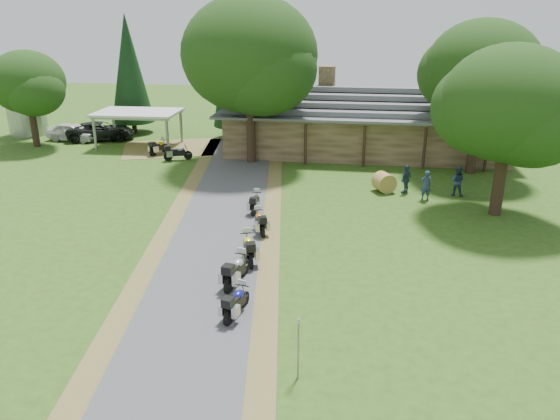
# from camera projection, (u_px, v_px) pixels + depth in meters

# --- Properties ---
(ground) EXTENTS (120.00, 120.00, 0.00)m
(ground) POSITION_uv_depth(u_px,v_px,m) (196.00, 300.00, 20.22)
(ground) COLOR #2F4D15
(ground) RESTS_ON ground
(driveway) EXTENTS (51.95, 51.95, 0.00)m
(driveway) POSITION_uv_depth(u_px,v_px,m) (212.00, 254.00, 24.00)
(driveway) COLOR #49494C
(driveway) RESTS_ON ground
(lodge) EXTENTS (21.40, 9.40, 4.90)m
(lodge) POSITION_uv_depth(u_px,v_px,m) (365.00, 119.00, 40.83)
(lodge) COLOR brown
(lodge) RESTS_ON ground
(silo) EXTENTS (3.28, 3.28, 6.43)m
(silo) POSITION_uv_depth(u_px,v_px,m) (24.00, 97.00, 46.27)
(silo) COLOR gray
(silo) RESTS_ON ground
(carport) EXTENTS (6.47, 4.42, 2.75)m
(carport) POSITION_uv_depth(u_px,v_px,m) (139.00, 129.00, 42.79)
(carport) COLOR silver
(carport) RESTS_ON ground
(car_white_sedan) EXTENTS (3.05, 5.83, 1.86)m
(car_white_sedan) POSITION_uv_depth(u_px,v_px,m) (73.00, 129.00, 44.71)
(car_white_sedan) COLOR white
(car_white_sedan) RESTS_ON ground
(car_dark_suv) EXTENTS (4.08, 6.33, 2.24)m
(car_dark_suv) POSITION_uv_depth(u_px,v_px,m) (100.00, 127.00, 44.90)
(car_dark_suv) COLOR black
(car_dark_suv) RESTS_ON ground
(motorcycle_row_a) EXTENTS (0.90, 1.77, 1.15)m
(motorcycle_row_a) POSITION_uv_depth(u_px,v_px,m) (236.00, 301.00, 19.02)
(motorcycle_row_a) COLOR navy
(motorcycle_row_a) RESTS_ON ground
(motorcycle_row_b) EXTENTS (0.97, 1.99, 1.31)m
(motorcycle_row_b) POSITION_uv_depth(u_px,v_px,m) (236.00, 269.00, 21.18)
(motorcycle_row_b) COLOR #9CA0A3
(motorcycle_row_b) RESTS_ON ground
(motorcycle_row_c) EXTENTS (1.18, 2.00, 1.30)m
(motorcycle_row_c) POSITION_uv_depth(u_px,v_px,m) (249.00, 247.00, 23.18)
(motorcycle_row_c) COLOR yellow
(motorcycle_row_c) RESTS_ON ground
(motorcycle_row_d) EXTENTS (1.16, 1.79, 1.17)m
(motorcycle_row_d) POSITION_uv_depth(u_px,v_px,m) (260.00, 221.00, 26.26)
(motorcycle_row_d) COLOR orange
(motorcycle_row_d) RESTS_ON ground
(motorcycle_row_e) EXTENTS (0.57, 1.67, 1.14)m
(motorcycle_row_e) POSITION_uv_depth(u_px,v_px,m) (255.00, 202.00, 28.93)
(motorcycle_row_e) COLOR black
(motorcycle_row_e) RESTS_ON ground
(motorcycle_carport_a) EXTENTS (1.16, 1.86, 1.21)m
(motorcycle_carport_a) POSITION_uv_depth(u_px,v_px,m) (159.00, 146.00, 40.55)
(motorcycle_carport_a) COLOR #D2BA00
(motorcycle_carport_a) RESTS_ON ground
(motorcycle_carport_b) EXTENTS (1.89, 1.31, 1.24)m
(motorcycle_carport_b) POSITION_uv_depth(u_px,v_px,m) (178.00, 152.00, 38.93)
(motorcycle_carport_b) COLOR slate
(motorcycle_carport_b) RESTS_ON ground
(person_a) EXTENTS (0.66, 0.54, 2.02)m
(person_a) POSITION_uv_depth(u_px,v_px,m) (426.00, 183.00, 30.59)
(person_a) COLOR navy
(person_a) RESTS_ON ground
(person_b) EXTENTS (0.67, 0.55, 2.06)m
(person_b) POSITION_uv_depth(u_px,v_px,m) (457.00, 178.00, 31.33)
(person_b) COLOR navy
(person_b) RESTS_ON ground
(person_c) EXTENTS (0.65, 0.69, 1.98)m
(person_c) POSITION_uv_depth(u_px,v_px,m) (406.00, 177.00, 31.78)
(person_c) COLOR navy
(person_c) RESTS_ON ground
(hay_bale) EXTENTS (1.49, 1.45, 1.14)m
(hay_bale) POSITION_uv_depth(u_px,v_px,m) (384.00, 182.00, 32.16)
(hay_bale) COLOR olive
(hay_bale) RESTS_ON ground
(sign_post) EXTENTS (0.35, 0.06, 1.97)m
(sign_post) POSITION_uv_depth(u_px,v_px,m) (298.00, 350.00, 15.58)
(sign_post) COLOR gray
(sign_post) RESTS_ON ground
(oak_lodge_left) EXTENTS (9.08, 9.08, 11.90)m
(oak_lodge_left) POSITION_uv_depth(u_px,v_px,m) (250.00, 76.00, 36.58)
(oak_lodge_left) COLOR #193810
(oak_lodge_left) RESTS_ON ground
(oak_lodge_right) EXTENTS (7.10, 7.10, 10.85)m
(oak_lodge_right) POSITION_uv_depth(u_px,v_px,m) (480.00, 90.00, 34.26)
(oak_lodge_right) COLOR #193810
(oak_lodge_right) RESTS_ON ground
(oak_driveway) EXTENTS (6.84, 6.84, 9.38)m
(oak_driveway) POSITION_uv_depth(u_px,v_px,m) (507.00, 126.00, 27.15)
(oak_driveway) COLOR #193810
(oak_driveway) RESTS_ON ground
(oak_silo) EXTENTS (5.62, 5.62, 8.05)m
(oak_silo) POSITION_uv_depth(u_px,v_px,m) (29.00, 95.00, 41.77)
(oak_silo) COLOR #193810
(oak_silo) RESTS_ON ground
(cedar_near) EXTENTS (4.23, 4.23, 14.37)m
(cedar_near) POSITION_uv_depth(u_px,v_px,m) (237.00, 50.00, 43.36)
(cedar_near) COLOR black
(cedar_near) RESTS_ON ground
(cedar_far) EXTENTS (3.63, 3.63, 10.00)m
(cedar_far) POSITION_uv_depth(u_px,v_px,m) (130.00, 74.00, 46.33)
(cedar_far) COLOR black
(cedar_far) RESTS_ON ground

